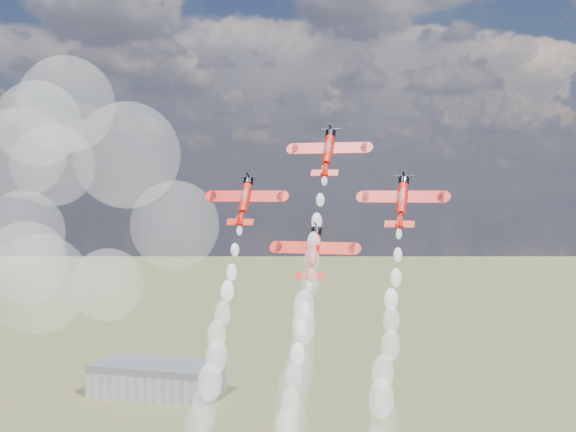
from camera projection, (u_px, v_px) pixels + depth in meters
The scene contains 8 objects.
hangar at pixel (157, 378), 328.31m from camera, with size 50.00×28.00×13.00m.
plane_lead at pixel (328, 152), 142.22m from camera, with size 13.71×7.20×8.96m.
plane_left at pixel (245, 200), 142.24m from camera, with size 13.71×7.20×8.96m.
plane_right at pixel (402, 201), 133.77m from camera, with size 13.71×7.20×8.96m.
plane_slot at pixel (313, 252), 133.78m from camera, with size 13.71×7.20×8.96m.
smoke_trail_lead at pixel (298, 366), 125.29m from camera, with size 5.67×23.79×40.56m.
smoke_trail_left at pixel (203, 421), 125.16m from camera, with size 5.60×23.88×40.07m.
drifted_smoke_cloud at pixel (56, 195), 160.60m from camera, with size 63.24×37.31×54.20m.
Camera 1 is at (29.79, -114.38, 84.09)m, focal length 50.00 mm.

